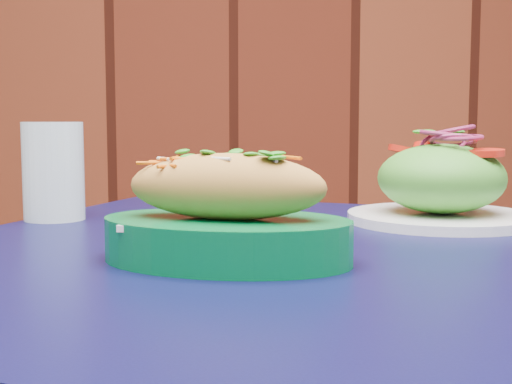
{
  "coord_description": "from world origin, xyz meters",
  "views": [
    {
      "loc": [
        0.35,
        0.64,
        0.88
      ],
      "look_at": [
        0.38,
        1.35,
        0.81
      ],
      "focal_mm": 50.0,
      "sensor_mm": 36.0,
      "label": 1
    }
  ],
  "objects": [
    {
      "name": "salad_plate",
      "position": [
        0.63,
        1.53,
        0.8
      ],
      "size": [
        0.24,
        0.24,
        0.12
      ],
      "rotation": [
        0.0,
        0.0,
        0.14
      ],
      "color": "white",
      "rests_on": "cafe_table"
    },
    {
      "name": "banh_mi_basket",
      "position": [
        0.35,
        1.3,
        0.79
      ],
      "size": [
        0.27,
        0.22,
        0.11
      ],
      "rotation": [
        0.0,
        0.0,
        -0.3
      ],
      "color": "#03652F",
      "rests_on": "cafe_table"
    },
    {
      "name": "water_glass",
      "position": [
        0.13,
        1.58,
        0.81
      ],
      "size": [
        0.08,
        0.08,
        0.13
      ],
      "primitive_type": "cylinder",
      "color": "silver",
      "rests_on": "cafe_table"
    },
    {
      "name": "cafe_table",
      "position": [
        0.43,
        1.35,
        0.66
      ],
      "size": [
        1.05,
        1.05,
        0.75
      ],
      "rotation": [
        0.0,
        0.0,
        -0.4
      ],
      "color": "black",
      "rests_on": "ground"
    }
  ]
}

